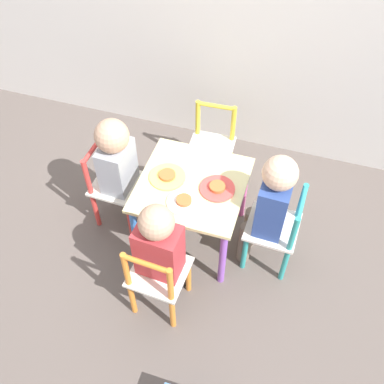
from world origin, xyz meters
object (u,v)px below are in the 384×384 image
object	(u,v)px
chair_red	(114,185)
chair_orange	(158,278)
child_right	(270,203)
plate_front	(184,202)
child_left	(120,164)
plate_right	(217,188)
child_front	(161,247)
kids_table	(192,193)
plate_left	(167,176)
chair_teal	(276,230)
chair_yellow	(211,148)

from	to	relation	value
chair_red	chair_orange	bearing A→B (deg)	-135.74
child_right	plate_front	size ratio (longest dim) A/B	4.52
chair_red	child_left	world-z (taller)	child_left
plate_front	child_right	bearing A→B (deg)	16.41
child_right	plate_right	xyz separation A→B (m)	(-0.27, 0.01, 0.00)
chair_orange	child_right	distance (m)	0.64
plate_right	child_front	bearing A→B (deg)	-111.31
kids_table	plate_right	xyz separation A→B (m)	(0.13, 0.00, 0.08)
kids_table	chair_orange	bearing A→B (deg)	-93.41
child_front	plate_front	size ratio (longest dim) A/B	4.34
chair_red	child_right	distance (m)	0.88
chair_red	child_front	world-z (taller)	child_front
kids_table	child_right	xyz separation A→B (m)	(0.40, -0.01, 0.08)
plate_left	kids_table	bearing A→B (deg)	-0.00
chair_orange	chair_teal	world-z (taller)	same
chair_orange	chair_yellow	size ratio (longest dim) A/B	1.00
plate_front	plate_left	size ratio (longest dim) A/B	0.91
chair_yellow	plate_right	xyz separation A→B (m)	(0.15, -0.46, 0.20)
chair_red	plate_right	distance (m)	0.62
child_front	plate_front	xyz separation A→B (m)	(0.02, 0.26, 0.02)
chair_teal	kids_table	bearing A→B (deg)	-90.00
plate_front	kids_table	bearing A→B (deg)	90.00
child_front	plate_front	distance (m)	0.27
chair_teal	child_front	world-z (taller)	child_front
plate_left	plate_right	bearing A→B (deg)	-0.00
child_right	plate_right	bearing A→B (deg)	-90.96
child_right	plate_front	bearing A→B (deg)	-71.62
chair_teal	plate_front	world-z (taller)	chair_teal
child_right	chair_yellow	bearing A→B (deg)	-136.36
chair_orange	chair_yellow	distance (m)	0.92
child_left	plate_left	bearing A→B (deg)	-90.94
child_front	child_left	world-z (taller)	child_left
chair_teal	chair_yellow	world-z (taller)	same
child_front	plate_right	xyz separation A→B (m)	(0.15, 0.40, 0.02)
plate_right	child_right	bearing A→B (deg)	-2.93
chair_teal	child_right	distance (m)	0.20
chair_teal	child_right	world-z (taller)	child_right
chair_red	child_front	distance (m)	0.62
kids_table	chair_teal	bearing A→B (deg)	-1.97
child_left	plate_front	distance (m)	0.42
child_left	plate_right	xyz separation A→B (m)	(0.53, -0.01, 0.01)
child_right	plate_right	world-z (taller)	child_right
chair_orange	plate_right	size ratio (longest dim) A/B	3.00
plate_front	plate_right	size ratio (longest dim) A/B	0.95
kids_table	child_right	bearing A→B (deg)	-1.97
chair_orange	child_front	world-z (taller)	child_front
kids_table	plate_front	distance (m)	0.15
plate_front	chair_teal	bearing A→B (deg)	14.09
chair_red	chair_yellow	bearing A→B (deg)	-42.65
chair_red	child_left	distance (m)	0.20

